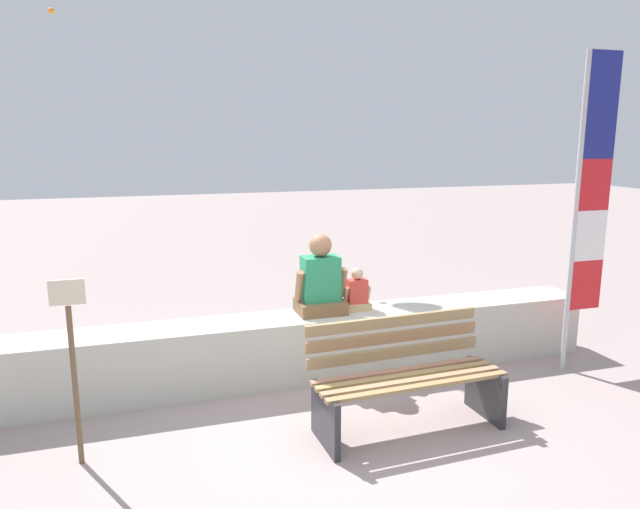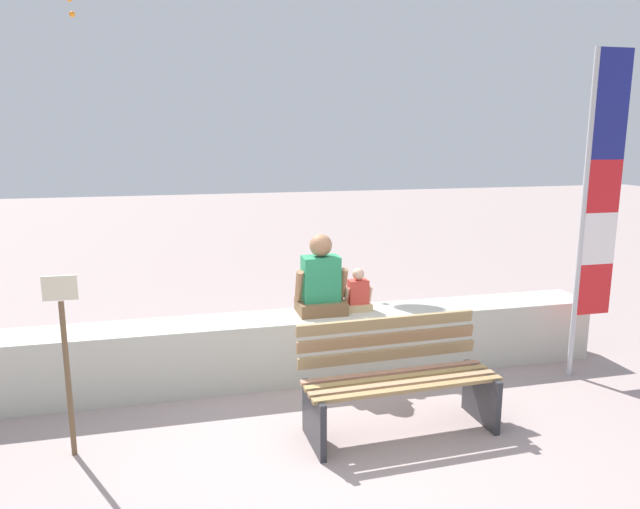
# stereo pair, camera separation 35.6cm
# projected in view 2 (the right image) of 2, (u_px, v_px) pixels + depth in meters

# --- Properties ---
(ground_plane) EXTENTS (40.00, 40.00, 0.00)m
(ground_plane) POSITION_uv_depth(u_px,v_px,m) (329.00, 433.00, 4.78)
(ground_plane) COLOR gray
(seawall_ledge) EXTENTS (6.21, 0.53, 0.64)m
(seawall_ledge) POSITION_uv_depth(u_px,v_px,m) (299.00, 347.00, 5.83)
(seawall_ledge) COLOR beige
(seawall_ledge) RESTS_ON ground
(park_bench) EXTENTS (1.60, 0.67, 0.88)m
(park_bench) POSITION_uv_depth(u_px,v_px,m) (397.00, 381.00, 4.79)
(park_bench) COLOR #95774B
(park_bench) RESTS_ON ground
(person_adult) EXTENTS (0.52, 0.38, 0.79)m
(person_adult) POSITION_uv_depth(u_px,v_px,m) (321.00, 282.00, 5.80)
(person_adult) COLOR brown
(person_adult) RESTS_ON seawall_ledge
(person_child) EXTENTS (0.28, 0.21, 0.43)m
(person_child) POSITION_uv_depth(u_px,v_px,m) (358.00, 294.00, 5.92)
(person_child) COLOR tan
(person_child) RESTS_ON seawall_ledge
(flag_banner) EXTENTS (0.41, 0.05, 3.15)m
(flag_banner) POSITION_uv_depth(u_px,v_px,m) (597.00, 198.00, 5.61)
(flag_banner) COLOR #B7B7BC
(flag_banner) RESTS_ON ground
(sign_post) EXTENTS (0.24, 0.04, 1.39)m
(sign_post) POSITION_uv_depth(u_px,v_px,m) (66.00, 352.00, 4.30)
(sign_post) COLOR brown
(sign_post) RESTS_ON ground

